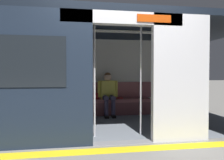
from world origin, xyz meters
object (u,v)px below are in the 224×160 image
handbag (94,96)px  grab_pole_far (141,78)px  bench_seat (105,103)px  book (120,98)px  grab_pole_door (94,78)px  train_car (108,57)px  person_seated (108,91)px

handbag → grab_pole_far: (-0.73, 1.99, 0.52)m
bench_seat → book: 0.45m
book → grab_pole_door: bearing=70.7°
train_car → grab_pole_door: size_ratio=3.07×
bench_seat → grab_pole_door: grab_pole_door is taller
grab_pole_far → grab_pole_door: bearing=0.3°
person_seated → grab_pole_door: grab_pole_door is taller
book → grab_pole_door: (0.86, 2.04, 0.59)m
train_car → bench_seat: bearing=-93.3°
book → grab_pole_far: (-0.00, 2.04, 0.59)m
handbag → book: 0.74m
person_seated → grab_pole_far: 1.96m
train_car → handbag: 1.51m
train_car → grab_pole_door: bearing=66.8°
book → person_seated: bearing=25.5°
train_car → person_seated: (-0.14, -1.05, -0.83)m
bench_seat → handbag: size_ratio=9.78×
handbag → grab_pole_far: grab_pole_far is taller
person_seated → grab_pole_far: (-0.35, 1.89, 0.38)m
book → handbag: bearing=7.3°
person_seated → handbag: person_seated is taller
handbag → grab_pole_door: 2.06m
train_car → bench_seat: 1.60m
handbag → train_car: bearing=101.9°
grab_pole_far → handbag: bearing=-69.8°
bench_seat → person_seated: bearing=144.7°
train_car → person_seated: size_ratio=5.50×
person_seated → bench_seat: bearing=-35.3°
grab_pole_door → grab_pole_far: (-0.86, -0.00, 0.00)m
train_car → grab_pole_far: 1.08m
grab_pole_door → grab_pole_far: size_ratio=1.00×
book → grab_pole_door: size_ratio=0.11×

